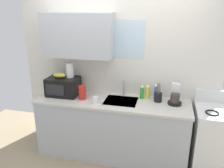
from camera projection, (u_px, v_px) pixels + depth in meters
name	position (u px, v px, depth m)	size (l,w,h in m)	color
kitchen_wall_assembly	(110.00, 63.00, 3.45)	(2.97, 0.42, 2.50)	silver
counter_unit	(112.00, 128.00, 3.44)	(2.20, 0.63, 0.90)	#B2B7BC
sink_faucet	(124.00, 88.00, 3.45)	(0.03, 0.03, 0.24)	#B2B5BA
stove_range	(216.00, 140.00, 3.12)	(0.60, 0.60, 1.08)	white
microwave	(63.00, 86.00, 3.47)	(0.46, 0.35, 0.27)	black
banana_bunch	(59.00, 75.00, 3.43)	(0.20, 0.11, 0.07)	gold
paper_towel_roll	(70.00, 70.00, 3.41)	(0.11, 0.11, 0.22)	white
coffee_maker	(175.00, 96.00, 3.17)	(0.19, 0.21, 0.28)	black
dish_soap_bottle_green	(142.00, 92.00, 3.34)	(0.06, 0.06, 0.21)	green
dish_soap_bottle_yellow	(148.00, 92.00, 3.35)	(0.06, 0.06, 0.21)	yellow
dish_soap_bottle_blue	(156.00, 92.00, 3.32)	(0.06, 0.06, 0.24)	blue
cereal_canister	(82.00, 93.00, 3.31)	(0.10, 0.10, 0.20)	red
mug_white	(96.00, 100.00, 3.20)	(0.08, 0.08, 0.10)	white
utensil_crock	(158.00, 97.00, 3.24)	(0.11, 0.11, 0.28)	black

